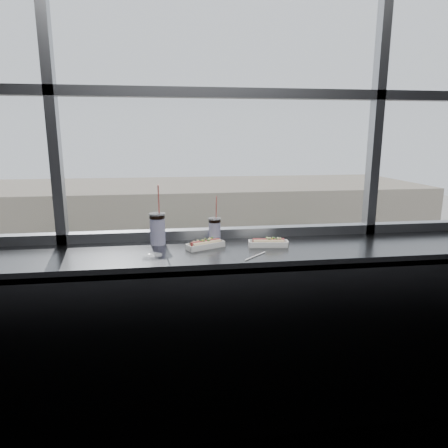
{
  "coord_description": "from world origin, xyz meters",
  "views": [
    {
      "loc": [
        -0.35,
        -1.0,
        1.75
      ],
      "look_at": [
        -0.04,
        1.23,
        1.25
      ],
      "focal_mm": 32.0,
      "sensor_mm": 36.0,
      "label": 1
    }
  ],
  "objects": [
    {
      "name": "wall_back_lower",
      "position": [
        0.0,
        1.5,
        0.55
      ],
      "size": [
        6.0,
        0.0,
        6.0
      ],
      "primitive_type": "plane",
      "rotation": [
        1.57,
        0.0,
        0.0
      ],
      "color": "black",
      "rests_on": "ground"
    },
    {
      "name": "window_glass",
      "position": [
        0.0,
        1.52,
        2.3
      ],
      "size": [
        6.0,
        0.0,
        6.0
      ],
      "primitive_type": "plane",
      "rotation": [
        1.57,
        0.0,
        0.0
      ],
      "color": "silver",
      "rests_on": "ground"
    },
    {
      "name": "window_mullions",
      "position": [
        0.0,
        1.5,
        2.3
      ],
      "size": [
        6.0,
        0.08,
        2.4
      ],
      "primitive_type": null,
      "color": "gray",
      "rests_on": "ground"
    },
    {
      "name": "counter",
      "position": [
        0.0,
        1.23,
        1.07
      ],
      "size": [
        6.0,
        0.55,
        0.06
      ],
      "primitive_type": "cube",
      "color": "#535558",
      "rests_on": "ground"
    },
    {
      "name": "counter_fascia",
      "position": [
        0.0,
        0.97,
        0.55
      ],
      "size": [
        6.0,
        0.04,
        1.04
      ],
      "primitive_type": "cube",
      "color": "#535558",
      "rests_on": "ground"
    },
    {
      "name": "hotdog_tray_left",
      "position": [
        -0.14,
        1.26,
        1.12
      ],
      "size": [
        0.24,
        0.16,
        0.06
      ],
      "rotation": [
        0.0,
        0.0,
        0.43
      ],
      "color": "white",
      "rests_on": "counter"
    },
    {
      "name": "hotdog_tray_right",
      "position": [
        0.24,
        1.25,
        1.12
      ],
      "size": [
        0.24,
        0.11,
        0.06
      ],
      "rotation": [
        0.0,
        0.0,
        -0.13
      ],
      "color": "white",
      "rests_on": "counter"
    },
    {
      "name": "soda_cup_left",
      "position": [
        -0.42,
        1.39,
        1.21
      ],
      "size": [
        0.1,
        0.1,
        0.37
      ],
      "color": "white",
      "rests_on": "counter"
    },
    {
      "name": "soda_cup_right",
      "position": [
        -0.07,
        1.38,
        1.19
      ],
      "size": [
        0.08,
        0.08,
        0.29
      ],
      "color": "white",
      "rests_on": "counter"
    },
    {
      "name": "loose_straw",
      "position": [
        0.11,
        1.05,
        1.1
      ],
      "size": [
        0.14,
        0.14,
        0.01
      ],
      "primitive_type": "cylinder",
      "rotation": [
        0.0,
        1.57,
        0.76
      ],
      "color": "white",
      "rests_on": "counter"
    },
    {
      "name": "wrapper",
      "position": [
        -0.45,
        1.12,
        1.11
      ],
      "size": [
        0.11,
        0.08,
        0.03
      ],
      "primitive_type": "ellipsoid",
      "color": "silver",
      "rests_on": "counter"
    },
    {
      "name": "plaza_ground",
      "position": [
        0.0,
        45.0,
        -11.0
      ],
      "size": [
        120.0,
        120.0,
        0.0
      ],
      "primitive_type": "plane",
      "color": "#ADA9A1",
      "rests_on": "ground"
    },
    {
      "name": "street_asphalt",
      "position": [
        0.0,
        21.5,
        -10.97
      ],
      "size": [
        80.0,
        10.0,
        0.06
      ],
      "primitive_type": "cube",
      "color": "black",
      "rests_on": "plaza_ground"
    },
    {
      "name": "far_sidewalk",
      "position": [
        0.0,
        29.5,
        -10.98
      ],
      "size": [
        80.0,
        6.0,
        0.04
      ],
      "primitive_type": "cube",
      "color": "#ADA9A1",
      "rests_on": "plaza_ground"
    },
    {
      "name": "far_building",
      "position": [
        0.0,
        39.5,
        -7.0
      ],
      "size": [
        50.0,
        14.0,
        8.0
      ],
      "primitive_type": "cube",
      "color": "gray",
      "rests_on": "plaza_ground"
    },
    {
      "name": "car_far_c",
      "position": [
        10.1,
        25.5,
        -9.84
      ],
      "size": [
        3.36,
        6.83,
        2.2
      ],
      "primitive_type": "imported",
      "rotation": [
        0.0,
        0.0,
        1.67
      ],
      "color": "beige",
      "rests_on": "street_asphalt"
    },
    {
      "name": "car_near_b",
      "position": [
        -7.71,
        17.5,
        -9.9
      ],
      "size": [
        3.35,
        6.54,
        2.09
      ],
      "primitive_type": "imported",
      "rotation": [
        0.0,
        0.0,
        1.69
      ],
      "color": "black",
      "rests_on": "street_asphalt"
    },
    {
      "name": "car_far_a",
      "position": [
        -11.05,
        25.5,
        -10.02
      ],
      "size": [
        2.57,
        5.61,
        1.83
      ],
      "primitive_type": "imported",
      "rotation": [
        0.0,
        0.0,
        1.52
      ],
      "color": "black",
      "rests_on": "street_asphalt"
    },
    {
      "name": "car_near_c",
      "position": [
        -0.44,
        17.5,
        -9.91
      ],
      "size": [
        2.65,
        6.23,
        2.07
      ],
      "primitive_type": "imported",
      "rotation": [
        0.0,
        0.0,
        1.58
      ],
      "color": "#65050B",
      "rests_on": "street_asphalt"
    },
    {
      "name": "car_far_b",
      "position": [
        3.34,
        25.5,
        -9.87
      ],
      "size": [
        2.98,
        6.55,
        2.14
      ],
      "primitive_type": "imported",
      "rotation": [
        0.0,
        0.0,
        1.52
      ],
      "color": "#AA441B",
      "rests_on": "street_asphalt"
    },
    {
      "name": "car_near_d",
      "position": [
        5.39,
        17.5,
        -9.89
      ],
      "size": [
        3.31,
        6.54,
        2.1
      ],
      "primitive_type": "imported",
      "rotation": [
        0.0,
        0.0,
        1.46
      ],
      "color": "#EAEABA",
      "rests_on": "street_asphalt"
    },
    {
      "name": "car_near_e",
      "position": [
        12.64,
        17.5,
        -9.86
      ],
      "size": [
        2.91,
        6.56,
        2.16
      ],
      "primitive_type": "imported",
      "rotation": [
        0.0,
        0.0,
        1.54
      ],
      "color": "#4D447C",
      "rests_on": "street_asphalt"
    },
    {
      "name": "pedestrian_c",
      "position": [
        4.83,
        29.73,
        -9.81
      ],
      "size": [
        1.02,
        0.76,
        2.29
      ],
      "primitive_type": "imported",
      "color": "#66605B",
      "rests_on": "far_sidewalk"
    },
    {
      "name": "pedestrian_d",
      "position": [
        10.64,
        29.82,
        -9.96
      ],
      "size": [
        0.89,
        0.67,
        2.0
      ],
      "primitive_type": "imported",
      "rotation": [
        0.0,
        0.0,
        3.14
      ],
      "color": "#66605B",
      "rests_on": "far_sidewalk"
    },
    {
      "name": "pedestrian_b",
      "position": [
        0.64,
        30.06,
        -9.97
      ],
      "size": [
        0.88,
        0.66,
        1.98
      ],
      "primitive_type": "imported",
      "rotation": [
        0.0,
        0.0,
        3.14
      ],
      "color": "#66605B",
      "rests_on": "far_sidewalk"
    },
    {
      "name": "pedestrian_a",
      "position": [
        -7.81,
        28.78,
        -9.95
      ],
      "size": [
        0.9,
        0.68,
        2.03
      ],
      "primitive_type": "imported",
      "rotation": [
        0.0,
        0.0,
        3.14
      ],
      "color": "#66605B",
      "rests_on": "far_sidewalk"
    },
    {
      "name": "tree_left",
      "position": [
        -8.61,
        29.5,
        -7.67
      ],
      "size": [
        3.14,
        3.14,
        4.9
      ],
      "color": "#47382B",
      "rests_on": "far_sidewalk"
    },
    {
      "name": "tree_center",
      "position": [
        0.79,
        29.5,
        -7.49
      ],
      "size": [
        3.31,
        3.31,
        5.17
      ],
      "color": "#47382B",
      "rests_on": "far_sidewalk"
    },
    {
      "name": "tree_right",
      "position": [
        10.07,
        29.5,
        -7.44
      ],
      "size": [
        3.36,
        3.36,
        5.24
      ],
      "color": "#47382B",
      "rests_on": "far_sidewalk"
    }
  ]
}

